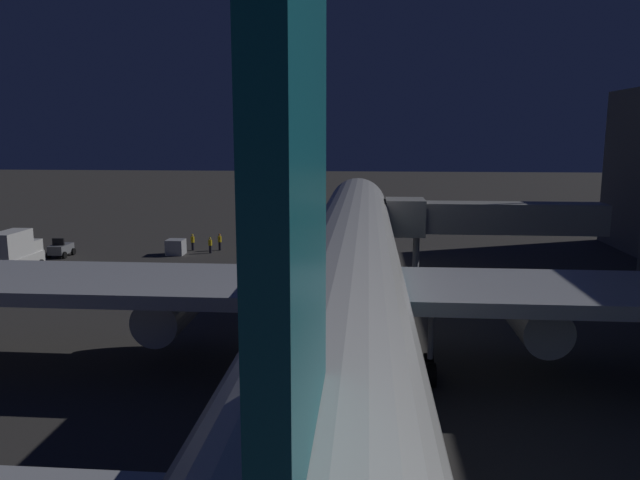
{
  "coord_description": "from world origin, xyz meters",
  "views": [
    {
      "loc": [
        -0.96,
        38.74,
        12.38
      ],
      "look_at": [
        3.0,
        -11.03,
        3.5
      ],
      "focal_mm": 33.82,
      "sensor_mm": 36.0,
      "label": 1
    }
  ],
  "objects_px": {
    "cargo_truck_aft": "(15,251)",
    "ground_crew_under_port_wing": "(193,241)",
    "ground_crew_near_nose_gear": "(220,241)",
    "ground_crew_marshaller_fwd": "(210,244)",
    "pushback_tug": "(61,249)",
    "baggage_container_mid_row": "(176,247)",
    "traffic_cone_nose_port": "(379,255)",
    "jet_bridge": "(476,218)",
    "traffic_cone_nose_starboard": "(336,254)",
    "airliner_at_gate": "(348,270)"
  },
  "relations": [
    {
      "from": "airliner_at_gate",
      "to": "ground_crew_near_nose_gear",
      "type": "xyz_separation_m",
      "value": [
        14.77,
        -31.61,
        -4.34
      ]
    },
    {
      "from": "airliner_at_gate",
      "to": "ground_crew_near_nose_gear",
      "type": "distance_m",
      "value": 35.16
    },
    {
      "from": "ground_crew_marshaller_fwd",
      "to": "ground_crew_under_port_wing",
      "type": "relative_size",
      "value": 0.95
    },
    {
      "from": "airliner_at_gate",
      "to": "ground_crew_near_nose_gear",
      "type": "height_order",
      "value": "airliner_at_gate"
    },
    {
      "from": "ground_crew_near_nose_gear",
      "to": "traffic_cone_nose_port",
      "type": "height_order",
      "value": "ground_crew_near_nose_gear"
    },
    {
      "from": "ground_crew_under_port_wing",
      "to": "baggage_container_mid_row",
      "type": "bearing_deg",
      "value": 64.5
    },
    {
      "from": "ground_crew_near_nose_gear",
      "to": "cargo_truck_aft",
      "type": "bearing_deg",
      "value": 36.03
    },
    {
      "from": "airliner_at_gate",
      "to": "pushback_tug",
      "type": "relative_size",
      "value": 22.43
    },
    {
      "from": "airliner_at_gate",
      "to": "pushback_tug",
      "type": "height_order",
      "value": "airliner_at_gate"
    },
    {
      "from": "jet_bridge",
      "to": "pushback_tug",
      "type": "xyz_separation_m",
      "value": [
        39.96,
        -7.28,
        -4.64
      ]
    },
    {
      "from": "cargo_truck_aft",
      "to": "ground_crew_under_port_wing",
      "type": "distance_m",
      "value": 17.16
    },
    {
      "from": "cargo_truck_aft",
      "to": "ground_crew_near_nose_gear",
      "type": "distance_m",
      "value": 19.58
    },
    {
      "from": "baggage_container_mid_row",
      "to": "traffic_cone_nose_starboard",
      "type": "bearing_deg",
      "value": -179.62
    },
    {
      "from": "jet_bridge",
      "to": "ground_crew_marshaller_fwd",
      "type": "relative_size",
      "value": 10.65
    },
    {
      "from": "jet_bridge",
      "to": "traffic_cone_nose_port",
      "type": "xyz_separation_m",
      "value": [
        7.72,
        -9.35,
        -5.15
      ]
    },
    {
      "from": "pushback_tug",
      "to": "traffic_cone_nose_starboard",
      "type": "distance_m",
      "value": 27.92
    },
    {
      "from": "ground_crew_marshaller_fwd",
      "to": "ground_crew_under_port_wing",
      "type": "xyz_separation_m",
      "value": [
        2.26,
        -1.31,
        0.05
      ]
    },
    {
      "from": "baggage_container_mid_row",
      "to": "ground_crew_under_port_wing",
      "type": "xyz_separation_m",
      "value": [
        -1.1,
        -2.31,
        0.19
      ]
    },
    {
      "from": "ground_crew_near_nose_gear",
      "to": "jet_bridge",
      "type": "bearing_deg",
      "value": 154.37
    },
    {
      "from": "jet_bridge",
      "to": "ground_crew_under_port_wing",
      "type": "height_order",
      "value": "jet_bridge"
    },
    {
      "from": "traffic_cone_nose_port",
      "to": "traffic_cone_nose_starboard",
      "type": "distance_m",
      "value": 4.4
    },
    {
      "from": "cargo_truck_aft",
      "to": "ground_crew_marshaller_fwd",
      "type": "bearing_deg",
      "value": -146.93
    },
    {
      "from": "airliner_at_gate",
      "to": "ground_crew_marshaller_fwd",
      "type": "distance_m",
      "value": 34.01
    },
    {
      "from": "traffic_cone_nose_starboard",
      "to": "jet_bridge",
      "type": "bearing_deg",
      "value": 142.35
    },
    {
      "from": "ground_crew_marshaller_fwd",
      "to": "pushback_tug",
      "type": "bearing_deg",
      "value": 11.43
    },
    {
      "from": "baggage_container_mid_row",
      "to": "traffic_cone_nose_port",
      "type": "xyz_separation_m",
      "value": [
        -20.94,
        -0.11,
        -0.51
      ]
    },
    {
      "from": "jet_bridge",
      "to": "traffic_cone_nose_starboard",
      "type": "distance_m",
      "value": 16.15
    },
    {
      "from": "ground_crew_near_nose_gear",
      "to": "ground_crew_under_port_wing",
      "type": "xyz_separation_m",
      "value": [
        2.87,
        0.29,
        -0.02
      ]
    },
    {
      "from": "jet_bridge",
      "to": "ground_crew_under_port_wing",
      "type": "bearing_deg",
      "value": -22.75
    },
    {
      "from": "pushback_tug",
      "to": "baggage_container_mid_row",
      "type": "height_order",
      "value": "pushback_tug"
    },
    {
      "from": "airliner_at_gate",
      "to": "cargo_truck_aft",
      "type": "relative_size",
      "value": 10.31
    },
    {
      "from": "jet_bridge",
      "to": "traffic_cone_nose_port",
      "type": "bearing_deg",
      "value": -50.45
    },
    {
      "from": "cargo_truck_aft",
      "to": "ground_crew_under_port_wing",
      "type": "xyz_separation_m",
      "value": [
        -12.95,
        -11.22,
        -0.92
      ]
    },
    {
      "from": "jet_bridge",
      "to": "baggage_container_mid_row",
      "type": "distance_m",
      "value": 30.47
    },
    {
      "from": "traffic_cone_nose_starboard",
      "to": "pushback_tug",
      "type": "bearing_deg",
      "value": 4.26
    },
    {
      "from": "traffic_cone_nose_starboard",
      "to": "baggage_container_mid_row",
      "type": "bearing_deg",
      "value": 0.38
    },
    {
      "from": "ground_crew_marshaller_fwd",
      "to": "traffic_cone_nose_port",
      "type": "height_order",
      "value": "ground_crew_marshaller_fwd"
    },
    {
      "from": "ground_crew_marshaller_fwd",
      "to": "traffic_cone_nose_port",
      "type": "relative_size",
      "value": 3.07
    },
    {
      "from": "airliner_at_gate",
      "to": "ground_crew_marshaller_fwd",
      "type": "relative_size",
      "value": 35.43
    },
    {
      "from": "ground_crew_marshaller_fwd",
      "to": "traffic_cone_nose_starboard",
      "type": "relative_size",
      "value": 3.07
    },
    {
      "from": "jet_bridge",
      "to": "traffic_cone_nose_starboard",
      "type": "bearing_deg",
      "value": -37.65
    },
    {
      "from": "traffic_cone_nose_port",
      "to": "cargo_truck_aft",
      "type": "bearing_deg",
      "value": 15.37
    },
    {
      "from": "airliner_at_gate",
      "to": "traffic_cone_nose_starboard",
      "type": "height_order",
      "value": "airliner_at_gate"
    },
    {
      "from": "airliner_at_gate",
      "to": "jet_bridge",
      "type": "relative_size",
      "value": 3.33
    },
    {
      "from": "baggage_container_mid_row",
      "to": "ground_crew_marshaller_fwd",
      "type": "height_order",
      "value": "ground_crew_marshaller_fwd"
    },
    {
      "from": "airliner_at_gate",
      "to": "ground_crew_marshaller_fwd",
      "type": "xyz_separation_m",
      "value": [
        15.38,
        -30.01,
        -4.42
      ]
    },
    {
      "from": "baggage_container_mid_row",
      "to": "traffic_cone_nose_port",
      "type": "relative_size",
      "value": 3.2
    },
    {
      "from": "jet_bridge",
      "to": "cargo_truck_aft",
      "type": "relative_size",
      "value": 3.1
    },
    {
      "from": "cargo_truck_aft",
      "to": "ground_crew_near_nose_gear",
      "type": "relative_size",
      "value": 3.2
    },
    {
      "from": "airliner_at_gate",
      "to": "ground_crew_under_port_wing",
      "type": "bearing_deg",
      "value": -60.62
    }
  ]
}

